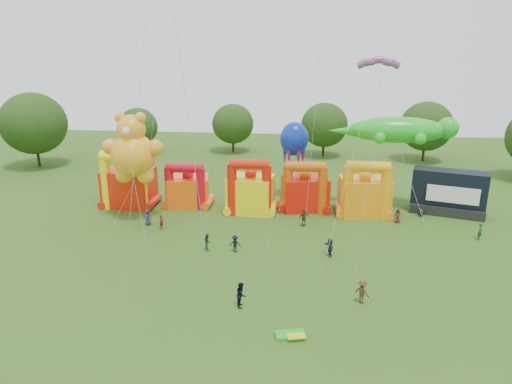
# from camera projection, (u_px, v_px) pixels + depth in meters

# --- Properties ---
(ground) EXTENTS (160.00, 160.00, 0.00)m
(ground) POSITION_uv_depth(u_px,v_px,m) (221.00, 351.00, 29.07)
(ground) COLOR #305618
(ground) RESTS_ON ground
(tree_ring) EXTENTS (127.05, 129.19, 12.07)m
(tree_ring) POSITION_uv_depth(u_px,v_px,m) (201.00, 256.00, 27.94)
(tree_ring) COLOR #352314
(tree_ring) RESTS_ON ground
(bouncy_castle_0) EXTENTS (5.90, 4.86, 7.16)m
(bouncy_castle_0) POSITION_uv_depth(u_px,v_px,m) (128.00, 185.00, 55.48)
(bouncy_castle_0) COLOR red
(bouncy_castle_0) RESTS_ON ground
(bouncy_castle_1) EXTENTS (5.51, 4.72, 5.67)m
(bouncy_castle_1) POSITION_uv_depth(u_px,v_px,m) (188.00, 189.00, 55.65)
(bouncy_castle_1) COLOR #FF580D
(bouncy_castle_1) RESTS_ON ground
(bouncy_castle_2) EXTENTS (5.54, 4.66, 6.67)m
(bouncy_castle_2) POSITION_uv_depth(u_px,v_px,m) (250.00, 192.00, 53.34)
(bouncy_castle_2) COLOR yellow
(bouncy_castle_2) RESTS_ON ground
(bouncy_castle_3) EXTENTS (5.96, 5.16, 6.20)m
(bouncy_castle_3) POSITION_uv_depth(u_px,v_px,m) (305.00, 191.00, 54.31)
(bouncy_castle_3) COLOR red
(bouncy_castle_3) RESTS_ON ground
(bouncy_castle_4) EXTENTS (5.89, 4.95, 6.67)m
(bouncy_castle_4) POSITION_uv_depth(u_px,v_px,m) (364.00, 194.00, 52.54)
(bouncy_castle_4) COLOR orange
(bouncy_castle_4) RESTS_ON ground
(stage_trailer) EXTENTS (8.64, 5.30, 5.20)m
(stage_trailer) POSITION_uv_depth(u_px,v_px,m) (449.00, 193.00, 52.98)
(stage_trailer) COLOR black
(stage_trailer) RESTS_ON ground
(teddy_bear_kite) EXTENTS (6.83, 4.85, 12.15)m
(teddy_bear_kite) POSITION_uv_depth(u_px,v_px,m) (132.00, 156.00, 49.87)
(teddy_bear_kite) COLOR #FDA31C
(teddy_bear_kite) RESTS_ON ground
(gecko_kite) EXTENTS (14.93, 9.12, 11.13)m
(gecko_kite) POSITION_uv_depth(u_px,v_px,m) (404.00, 155.00, 52.39)
(gecko_kite) COLOR green
(gecko_kite) RESTS_ON ground
(octopus_kite) EXTENTS (3.58, 9.49, 9.93)m
(octopus_kite) POSITION_uv_depth(u_px,v_px,m) (290.00, 164.00, 56.45)
(octopus_kite) COLOR #0B28AC
(octopus_kite) RESTS_ON ground
(parafoil_kites) EXTENTS (32.08, 14.35, 29.35)m
(parafoil_kites) POSITION_uv_depth(u_px,v_px,m) (218.00, 129.00, 42.32)
(parafoil_kites) COLOR red
(parafoil_kites) RESTS_ON ground
(diamond_kites) EXTENTS (21.07, 17.49, 40.36)m
(diamond_kites) POSITION_uv_depth(u_px,v_px,m) (257.00, 87.00, 37.45)
(diamond_kites) COLOR red
(diamond_kites) RESTS_ON ground
(folded_kite_bundle) EXTENTS (2.18, 1.45, 0.31)m
(folded_kite_bundle) POSITION_uv_depth(u_px,v_px,m) (291.00, 335.00, 30.42)
(folded_kite_bundle) COLOR green
(folded_kite_bundle) RESTS_ON ground
(spectator_0) EXTENTS (0.99, 0.78, 1.77)m
(spectator_0) POSITION_uv_depth(u_px,v_px,m) (148.00, 217.00, 49.79)
(spectator_0) COLOR #2B2A46
(spectator_0) RESTS_ON ground
(spectator_1) EXTENTS (0.59, 0.69, 1.61)m
(spectator_1) POSITION_uv_depth(u_px,v_px,m) (161.00, 222.00, 48.78)
(spectator_1) COLOR maroon
(spectator_1) RESTS_ON ground
(spectator_2) EXTENTS (0.88, 0.98, 1.65)m
(spectator_2) POSITION_uv_depth(u_px,v_px,m) (207.00, 242.00, 43.57)
(spectator_2) COLOR #1B4328
(spectator_2) RESTS_ON ground
(spectator_3) EXTENTS (1.09, 0.64, 1.68)m
(spectator_3) POSITION_uv_depth(u_px,v_px,m) (235.00, 244.00, 43.10)
(spectator_3) COLOR black
(spectator_3) RESTS_ON ground
(spectator_4) EXTENTS (1.24, 0.93, 1.96)m
(spectator_4) POSITION_uv_depth(u_px,v_px,m) (304.00, 218.00, 49.46)
(spectator_4) COLOR #403019
(spectator_4) RESTS_ON ground
(spectator_5) EXTENTS (1.06, 1.69, 1.74)m
(spectator_5) POSITION_uv_depth(u_px,v_px,m) (330.00, 247.00, 42.28)
(spectator_5) COLOR #23253A
(spectator_5) RESTS_ON ground
(spectator_6) EXTENTS (0.94, 0.83, 1.63)m
(spectator_6) POSITION_uv_depth(u_px,v_px,m) (398.00, 216.00, 50.45)
(spectator_6) COLOR #562218
(spectator_6) RESTS_ON ground
(spectator_7) EXTENTS (0.70, 0.78, 1.80)m
(spectator_7) POSITION_uv_depth(u_px,v_px,m) (480.00, 231.00, 45.89)
(spectator_7) COLOR #1C4729
(spectator_7) RESTS_ON ground
(spectator_8) EXTENTS (0.75, 0.96, 1.94)m
(spectator_8) POSITION_uv_depth(u_px,v_px,m) (241.00, 294.00, 33.87)
(spectator_8) COLOR black
(spectator_8) RESTS_ON ground
(spectator_9) EXTENTS (1.36, 1.27, 1.85)m
(spectator_9) POSITION_uv_depth(u_px,v_px,m) (362.00, 292.00, 34.34)
(spectator_9) COLOR #422C1A
(spectator_9) RESTS_ON ground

